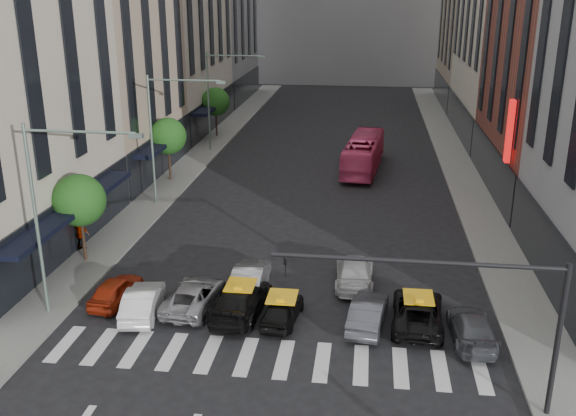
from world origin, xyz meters
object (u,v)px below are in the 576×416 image
(car_white_front, at_px, (143,301))
(pedestrian_far, at_px, (81,235))
(streetlamp_near, at_px, (53,196))
(streetlamp_mid, at_px, (164,124))
(taxi_center, at_px, (282,309))
(streetlamp_far, at_px, (218,89))
(car_red, at_px, (116,290))
(bus, at_px, (363,154))
(taxi_left, at_px, (241,300))

(car_white_front, bearing_deg, pedestrian_far, -56.26)
(streetlamp_near, xyz_separation_m, streetlamp_mid, (0.00, 16.00, 0.00))
(car_white_front, xyz_separation_m, taxi_center, (6.60, 0.16, -0.07))
(streetlamp_far, bearing_deg, streetlamp_mid, -90.00)
(streetlamp_near, xyz_separation_m, car_red, (1.81, 1.57, -5.26))
(car_red, bearing_deg, pedestrian_far, -48.02)
(streetlamp_mid, xyz_separation_m, car_white_front, (3.54, -15.50, -5.22))
(car_red, distance_m, pedestrian_far, 7.25)
(car_white_front, height_order, bus, bus)
(bus, bearing_deg, streetlamp_near, 69.76)
(streetlamp_near, distance_m, car_white_front, 6.33)
(taxi_left, distance_m, pedestrian_far, 12.34)
(car_white_front, bearing_deg, streetlamp_far, -91.55)
(car_red, height_order, car_white_front, car_white_front)
(car_red, bearing_deg, taxi_center, 178.69)
(streetlamp_near, xyz_separation_m, taxi_center, (10.14, 0.66, -5.28))
(taxi_center, bearing_deg, streetlamp_far, -65.59)
(streetlamp_mid, relative_size, streetlamp_far, 1.00)
(taxi_center, xyz_separation_m, bus, (3.27, 26.48, 0.84))
(pedestrian_far, bearing_deg, car_white_front, 136.08)
(car_red, xyz_separation_m, car_white_front, (1.74, -1.07, 0.04))
(car_white_front, xyz_separation_m, pedestrian_far, (-6.10, 6.84, 0.40))
(streetlamp_near, bearing_deg, streetlamp_far, 90.00)
(streetlamp_mid, distance_m, pedestrian_far, 10.23)
(taxi_left, height_order, pedestrian_far, pedestrian_far)
(streetlamp_near, bearing_deg, car_white_front, 8.01)
(taxi_center, xyz_separation_m, pedestrian_far, (-12.70, 6.68, 0.46))
(streetlamp_mid, height_order, taxi_left, streetlamp_mid)
(streetlamp_far, xyz_separation_m, bus, (13.41, -4.85, -4.45))
(streetlamp_mid, bearing_deg, pedestrian_far, -106.45)
(car_white_front, relative_size, bus, 0.40)
(streetlamp_far, height_order, bus, streetlamp_far)
(car_white_front, bearing_deg, streetlamp_near, 0.05)
(streetlamp_mid, relative_size, bus, 0.86)
(streetlamp_far, bearing_deg, taxi_left, -75.26)
(car_red, distance_m, car_white_front, 2.04)
(car_white_front, bearing_deg, taxi_left, -179.80)
(streetlamp_mid, height_order, streetlamp_far, same)
(streetlamp_near, xyz_separation_m, pedestrian_far, (-2.56, 7.34, -4.82))
(bus, bearing_deg, streetlamp_mid, 45.78)
(streetlamp_mid, distance_m, taxi_left, 17.69)
(streetlamp_mid, bearing_deg, car_white_front, -77.13)
(taxi_left, bearing_deg, streetlamp_far, -69.95)
(streetlamp_far, xyz_separation_m, car_red, (1.81, -30.43, -5.26))
(car_red, bearing_deg, streetlamp_near, 45.93)
(streetlamp_mid, bearing_deg, taxi_center, -56.52)
(bus, bearing_deg, car_red, 71.64)
(taxi_left, distance_m, bus, 26.53)
(streetlamp_mid, relative_size, taxi_center, 2.47)
(streetlamp_far, bearing_deg, car_white_front, -83.58)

